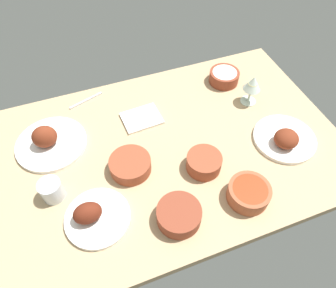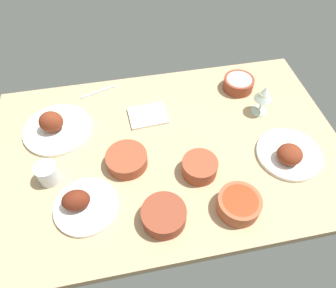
{
  "view_description": "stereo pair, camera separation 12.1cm",
  "coord_description": "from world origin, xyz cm",
  "px_view_note": "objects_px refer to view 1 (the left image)",
  "views": [
    {
      "loc": [
        25.89,
        69.58,
        101.49
      ],
      "look_at": [
        0.0,
        0.0,
        6.0
      ],
      "focal_mm": 32.68,
      "sensor_mm": 36.0,
      "label": 1
    },
    {
      "loc": [
        14.26,
        72.86,
        101.49
      ],
      "look_at": [
        0.0,
        0.0,
        6.0
      ],
      "focal_mm": 32.68,
      "sensor_mm": 36.0,
      "label": 2
    }
  ],
  "objects_px": {
    "bowl_potatoes": "(204,162)",
    "wine_glass": "(253,85)",
    "folded_napkin": "(142,118)",
    "plate_center_main": "(285,139)",
    "bowl_sauce": "(249,193)",
    "plate_far_side": "(49,141)",
    "bowl_onions": "(179,215)",
    "fork_loose": "(86,100)",
    "bowl_cream": "(224,76)",
    "plate_near_viewer": "(94,216)",
    "water_tumbler": "(52,190)",
    "bowl_soup": "(130,165)"
  },
  "relations": [
    {
      "from": "bowl_onions",
      "to": "bowl_potatoes",
      "type": "bearing_deg",
      "value": -135.47
    },
    {
      "from": "bowl_potatoes",
      "to": "folded_napkin",
      "type": "xyz_separation_m",
      "value": [
        0.15,
        -0.32,
        -0.03
      ]
    },
    {
      "from": "plate_center_main",
      "to": "fork_loose",
      "type": "bearing_deg",
      "value": -36.18
    },
    {
      "from": "bowl_cream",
      "to": "water_tumbler",
      "type": "xyz_separation_m",
      "value": [
        0.84,
        0.34,
        0.01
      ]
    },
    {
      "from": "bowl_soup",
      "to": "fork_loose",
      "type": "bearing_deg",
      "value": -78.23
    },
    {
      "from": "plate_center_main",
      "to": "plate_near_viewer",
      "type": "distance_m",
      "value": 0.79
    },
    {
      "from": "plate_center_main",
      "to": "wine_glass",
      "type": "bearing_deg",
      "value": -86.08
    },
    {
      "from": "plate_center_main",
      "to": "bowl_onions",
      "type": "relative_size",
      "value": 1.66
    },
    {
      "from": "bowl_onions",
      "to": "wine_glass",
      "type": "xyz_separation_m",
      "value": [
        -0.5,
        -0.42,
        0.07
      ]
    },
    {
      "from": "folded_napkin",
      "to": "bowl_soup",
      "type": "bearing_deg",
      "value": 63.42
    },
    {
      "from": "fork_loose",
      "to": "bowl_cream",
      "type": "bearing_deg",
      "value": -26.79
    },
    {
      "from": "bowl_cream",
      "to": "folded_napkin",
      "type": "bearing_deg",
      "value": 12.6
    },
    {
      "from": "bowl_soup",
      "to": "fork_loose",
      "type": "distance_m",
      "value": 0.43
    },
    {
      "from": "bowl_soup",
      "to": "water_tumbler",
      "type": "bearing_deg",
      "value": 2.9
    },
    {
      "from": "plate_near_viewer",
      "to": "plate_far_side",
      "type": "bearing_deg",
      "value": -75.03
    },
    {
      "from": "plate_far_side",
      "to": "plate_near_viewer",
      "type": "height_order",
      "value": "plate_far_side"
    },
    {
      "from": "bowl_cream",
      "to": "bowl_sauce",
      "type": "bearing_deg",
      "value": 70.96
    },
    {
      "from": "bowl_sauce",
      "to": "bowl_onions",
      "type": "xyz_separation_m",
      "value": [
        0.26,
        -0.01,
        -0.0
      ]
    },
    {
      "from": "plate_near_viewer",
      "to": "fork_loose",
      "type": "distance_m",
      "value": 0.58
    },
    {
      "from": "bowl_onions",
      "to": "bowl_soup",
      "type": "bearing_deg",
      "value": -69.09
    },
    {
      "from": "wine_glass",
      "to": "fork_loose",
      "type": "distance_m",
      "value": 0.74
    },
    {
      "from": "bowl_potatoes",
      "to": "wine_glass",
      "type": "distance_m",
      "value": 0.43
    },
    {
      "from": "fork_loose",
      "to": "plate_center_main",
      "type": "bearing_deg",
      "value": -54.49
    },
    {
      "from": "plate_center_main",
      "to": "bowl_soup",
      "type": "distance_m",
      "value": 0.62
    },
    {
      "from": "bowl_sauce",
      "to": "bowl_onions",
      "type": "distance_m",
      "value": 0.26
    },
    {
      "from": "bowl_sauce",
      "to": "bowl_potatoes",
      "type": "xyz_separation_m",
      "value": [
        0.09,
        -0.17,
        0.0
      ]
    },
    {
      "from": "fork_loose",
      "to": "folded_napkin",
      "type": "bearing_deg",
      "value": -62.07
    },
    {
      "from": "bowl_potatoes",
      "to": "bowl_onions",
      "type": "xyz_separation_m",
      "value": [
        0.17,
        0.16,
        -0.0
      ]
    },
    {
      "from": "folded_napkin",
      "to": "bowl_potatoes",
      "type": "bearing_deg",
      "value": 114.65
    },
    {
      "from": "bowl_potatoes",
      "to": "wine_glass",
      "type": "bearing_deg",
      "value": -143.0
    },
    {
      "from": "bowl_potatoes",
      "to": "water_tumbler",
      "type": "xyz_separation_m",
      "value": [
        0.55,
        -0.07,
        0.01
      ]
    },
    {
      "from": "bowl_soup",
      "to": "bowl_sauce",
      "type": "bearing_deg",
      "value": 143.6
    },
    {
      "from": "bowl_onions",
      "to": "fork_loose",
      "type": "height_order",
      "value": "bowl_onions"
    },
    {
      "from": "plate_far_side",
      "to": "plate_center_main",
      "type": "height_order",
      "value": "plate_far_side"
    },
    {
      "from": "bowl_potatoes",
      "to": "folded_napkin",
      "type": "distance_m",
      "value": 0.35
    },
    {
      "from": "plate_far_side",
      "to": "bowl_onions",
      "type": "height_order",
      "value": "plate_far_side"
    },
    {
      "from": "plate_near_viewer",
      "to": "folded_napkin",
      "type": "relative_size",
      "value": 1.38
    },
    {
      "from": "plate_center_main",
      "to": "bowl_sauce",
      "type": "height_order",
      "value": "plate_center_main"
    },
    {
      "from": "plate_far_side",
      "to": "bowl_onions",
      "type": "bearing_deg",
      "value": 127.78
    },
    {
      "from": "plate_center_main",
      "to": "bowl_potatoes",
      "type": "distance_m",
      "value": 0.36
    },
    {
      "from": "plate_center_main",
      "to": "bowl_sauce",
      "type": "distance_m",
      "value": 0.31
    },
    {
      "from": "bowl_sauce",
      "to": "bowl_onions",
      "type": "bearing_deg",
      "value": -2.08
    },
    {
      "from": "water_tumbler",
      "to": "plate_center_main",
      "type": "bearing_deg",
      "value": 175.12
    },
    {
      "from": "plate_near_viewer",
      "to": "bowl_sauce",
      "type": "height_order",
      "value": "plate_near_viewer"
    },
    {
      "from": "bowl_onions",
      "to": "bowl_cream",
      "type": "bearing_deg",
      "value": -128.47
    },
    {
      "from": "plate_near_viewer",
      "to": "bowl_soup",
      "type": "xyz_separation_m",
      "value": [
        -0.17,
        -0.15,
        0.0
      ]
    },
    {
      "from": "bowl_sauce",
      "to": "wine_glass",
      "type": "xyz_separation_m",
      "value": [
        -0.25,
        -0.43,
        0.07
      ]
    },
    {
      "from": "plate_far_side",
      "to": "bowl_potatoes",
      "type": "xyz_separation_m",
      "value": [
        -0.53,
        0.31,
        0.01
      ]
    },
    {
      "from": "bowl_onions",
      "to": "plate_near_viewer",
      "type": "bearing_deg",
      "value": -20.14
    },
    {
      "from": "water_tumbler",
      "to": "folded_napkin",
      "type": "xyz_separation_m",
      "value": [
        -0.4,
        -0.24,
        -0.03
      ]
    }
  ]
}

